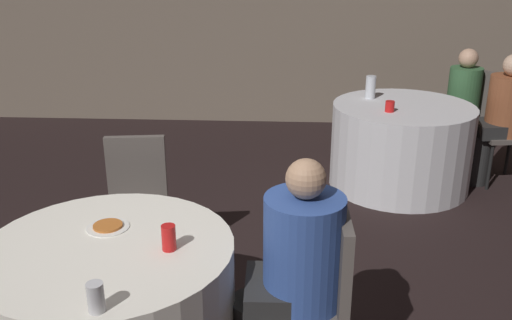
{
  "coord_description": "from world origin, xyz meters",
  "views": [
    {
      "loc": [
        0.62,
        -2.43,
        2.06
      ],
      "look_at": [
        0.45,
        0.76,
        0.85
      ],
      "focal_mm": 40.0,
      "sensor_mm": 36.0,
      "label": 1
    }
  ],
  "objects_px": {
    "person_green_jacket": "(457,108)",
    "table_far": "(401,146)",
    "soda_can_silver": "(96,297)",
    "table_near": "(114,313)",
    "bottle_far": "(371,87)",
    "chair_near_north": "(136,195)",
    "chair_far_northeast": "(467,107)",
    "chair_near_east": "(322,286)",
    "soda_can_red": "(169,238)",
    "person_floral_shirt": "(499,118)",
    "person_blue_shirt": "(290,273)",
    "pizza_plate_near": "(108,226)"
  },
  "relations": [
    {
      "from": "pizza_plate_near",
      "to": "bottle_far",
      "type": "relative_size",
      "value": 1.02
    },
    {
      "from": "soda_can_red",
      "to": "bottle_far",
      "type": "distance_m",
      "value": 3.08
    },
    {
      "from": "table_near",
      "to": "bottle_far",
      "type": "bearing_deg",
      "value": 60.52
    },
    {
      "from": "chair_near_north",
      "to": "person_blue_shirt",
      "type": "height_order",
      "value": "person_blue_shirt"
    },
    {
      "from": "chair_near_east",
      "to": "bottle_far",
      "type": "relative_size",
      "value": 4.46
    },
    {
      "from": "table_far",
      "to": "soda_can_red",
      "type": "height_order",
      "value": "soda_can_red"
    },
    {
      "from": "person_blue_shirt",
      "to": "bottle_far",
      "type": "height_order",
      "value": "person_blue_shirt"
    },
    {
      "from": "pizza_plate_near",
      "to": "soda_can_red",
      "type": "relative_size",
      "value": 1.72
    },
    {
      "from": "person_floral_shirt",
      "to": "bottle_far",
      "type": "distance_m",
      "value": 1.16
    },
    {
      "from": "chair_near_east",
      "to": "chair_far_northeast",
      "type": "bearing_deg",
      "value": -27.37
    },
    {
      "from": "table_near",
      "to": "chair_near_east",
      "type": "xyz_separation_m",
      "value": [
        1.01,
        0.02,
        0.18
      ]
    },
    {
      "from": "table_near",
      "to": "pizza_plate_near",
      "type": "bearing_deg",
      "value": 105.16
    },
    {
      "from": "chair_far_northeast",
      "to": "soda_can_red",
      "type": "xyz_separation_m",
      "value": [
        -2.31,
        -3.28,
        0.26
      ]
    },
    {
      "from": "chair_near_north",
      "to": "bottle_far",
      "type": "distance_m",
      "value": 2.49
    },
    {
      "from": "pizza_plate_near",
      "to": "chair_far_northeast",
      "type": "bearing_deg",
      "value": 49.28
    },
    {
      "from": "chair_far_northeast",
      "to": "soda_can_silver",
      "type": "bearing_deg",
      "value": 103.94
    },
    {
      "from": "table_far",
      "to": "chair_near_east",
      "type": "height_order",
      "value": "chair_near_east"
    },
    {
      "from": "bottle_far",
      "to": "pizza_plate_near",
      "type": "bearing_deg",
      "value": -121.88
    },
    {
      "from": "chair_near_north",
      "to": "soda_can_silver",
      "type": "xyz_separation_m",
      "value": [
        0.24,
        -1.5,
        0.26
      ]
    },
    {
      "from": "table_far",
      "to": "chair_near_north",
      "type": "bearing_deg",
      "value": -141.63
    },
    {
      "from": "chair_far_northeast",
      "to": "bottle_far",
      "type": "height_order",
      "value": "bottle_far"
    },
    {
      "from": "chair_far_northeast",
      "to": "person_blue_shirt",
      "type": "height_order",
      "value": "person_blue_shirt"
    },
    {
      "from": "person_green_jacket",
      "to": "table_far",
      "type": "bearing_deg",
      "value": 90.0
    },
    {
      "from": "person_green_jacket",
      "to": "person_blue_shirt",
      "type": "xyz_separation_m",
      "value": [
        -1.62,
        -3.13,
        0.05
      ]
    },
    {
      "from": "chair_near_north",
      "to": "person_blue_shirt",
      "type": "distance_m",
      "value": 1.39
    },
    {
      "from": "table_near",
      "to": "pizza_plate_near",
      "type": "relative_size",
      "value": 5.67
    },
    {
      "from": "chair_near_east",
      "to": "pizza_plate_near",
      "type": "distance_m",
      "value": 1.09
    },
    {
      "from": "person_blue_shirt",
      "to": "bottle_far",
      "type": "distance_m",
      "value": 2.87
    },
    {
      "from": "chair_near_east",
      "to": "chair_far_northeast",
      "type": "relative_size",
      "value": 1.0
    },
    {
      "from": "table_near",
      "to": "soda_can_red",
      "type": "relative_size",
      "value": 9.74
    },
    {
      "from": "chair_near_east",
      "to": "chair_near_north",
      "type": "xyz_separation_m",
      "value": [
        -1.14,
        0.98,
        0.0
      ]
    },
    {
      "from": "table_far",
      "to": "pizza_plate_near",
      "type": "distance_m",
      "value": 3.07
    },
    {
      "from": "person_blue_shirt",
      "to": "soda_can_silver",
      "type": "distance_m",
      "value": 0.92
    },
    {
      "from": "table_near",
      "to": "table_far",
      "type": "relative_size",
      "value": 0.96
    },
    {
      "from": "table_far",
      "to": "person_floral_shirt",
      "type": "bearing_deg",
      "value": 7.56
    },
    {
      "from": "person_floral_shirt",
      "to": "pizza_plate_near",
      "type": "bearing_deg",
      "value": 124.63
    },
    {
      "from": "table_far",
      "to": "person_blue_shirt",
      "type": "xyz_separation_m",
      "value": [
        -0.99,
        -2.55,
        0.25
      ]
    },
    {
      "from": "table_near",
      "to": "soda_can_red",
      "type": "distance_m",
      "value": 0.53
    },
    {
      "from": "chair_near_north",
      "to": "person_floral_shirt",
      "type": "xyz_separation_m",
      "value": [
        2.84,
        1.68,
        0.06
      ]
    },
    {
      "from": "table_far",
      "to": "person_green_jacket",
      "type": "relative_size",
      "value": 1.08
    },
    {
      "from": "chair_far_northeast",
      "to": "person_floral_shirt",
      "type": "xyz_separation_m",
      "value": [
        0.11,
        -0.58,
        0.06
      ]
    },
    {
      "from": "soda_can_red",
      "to": "table_near",
      "type": "bearing_deg",
      "value": 176.76
    },
    {
      "from": "person_green_jacket",
      "to": "soda_can_silver",
      "type": "relative_size",
      "value": 9.32
    },
    {
      "from": "person_green_jacket",
      "to": "soda_can_silver",
      "type": "height_order",
      "value": "person_green_jacket"
    },
    {
      "from": "person_floral_shirt",
      "to": "chair_near_east",
      "type": "bearing_deg",
      "value": 139.8
    },
    {
      "from": "person_green_jacket",
      "to": "person_blue_shirt",
      "type": "bearing_deg",
      "value": 110.02
    },
    {
      "from": "person_blue_shirt",
      "to": "pizza_plate_near",
      "type": "relative_size",
      "value": 5.67
    },
    {
      "from": "chair_near_east",
      "to": "soda_can_red",
      "type": "height_order",
      "value": "chair_near_east"
    },
    {
      "from": "table_far",
      "to": "pizza_plate_near",
      "type": "relative_size",
      "value": 5.88
    },
    {
      "from": "chair_near_east",
      "to": "chair_near_north",
      "type": "bearing_deg",
      "value": 48.13
    }
  ]
}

